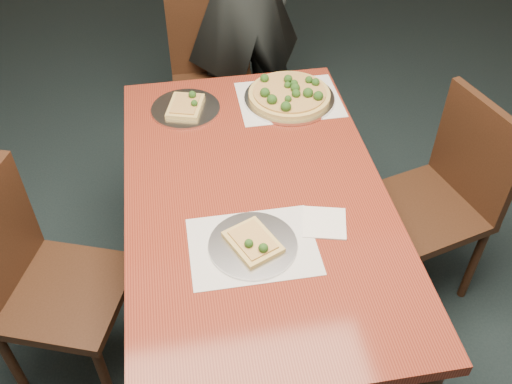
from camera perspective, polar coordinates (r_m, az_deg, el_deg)
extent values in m
cube|color=maroon|center=(1.99, 0.00, -0.47)|extent=(0.90, 1.50, 0.04)
cylinder|color=black|center=(2.74, -10.51, 2.83)|extent=(0.07, 0.07, 0.70)
cylinder|color=black|center=(2.81, 5.53, 4.59)|extent=(0.07, 0.07, 0.70)
cube|color=black|center=(3.00, -4.13, 9.90)|extent=(0.42, 0.42, 0.04)
cylinder|color=black|center=(2.99, -6.98, 3.92)|extent=(0.04, 0.04, 0.43)
cylinder|color=black|center=(3.28, -7.41, 7.87)|extent=(0.04, 0.04, 0.43)
cylinder|color=black|center=(3.01, -0.14, 4.62)|extent=(0.04, 0.04, 0.43)
cylinder|color=black|center=(3.30, -1.11, 8.50)|extent=(0.04, 0.04, 0.43)
cube|color=black|center=(3.04, -4.75, 15.62)|extent=(0.42, 0.04, 0.44)
cube|color=black|center=(2.17, -18.57, -9.61)|extent=(0.54, 0.54, 0.04)
cylinder|color=black|center=(2.21, -14.75, -17.82)|extent=(0.04, 0.04, 0.43)
cylinder|color=black|center=(2.35, -23.14, -15.58)|extent=(0.04, 0.04, 0.43)
cylinder|color=black|center=(2.38, -11.61, -10.48)|extent=(0.04, 0.04, 0.43)
cylinder|color=black|center=(2.51, -19.42, -8.89)|extent=(0.04, 0.04, 0.43)
cube|color=black|center=(2.43, 16.47, -1.72)|extent=(0.51, 0.51, 0.04)
cylinder|color=black|center=(2.60, 10.00, -4.00)|extent=(0.04, 0.04, 0.43)
cylinder|color=black|center=(2.78, 16.29, -1.64)|extent=(0.04, 0.04, 0.43)
cylinder|color=black|center=(2.43, 14.48, -9.65)|extent=(0.04, 0.04, 0.43)
cylinder|color=black|center=(2.62, 20.91, -6.71)|extent=(0.04, 0.04, 0.43)
cube|color=black|center=(2.39, 21.21, 3.72)|extent=(0.14, 0.42, 0.44)
cube|color=white|center=(2.41, 3.34, 9.23)|extent=(0.42, 0.32, 0.00)
cube|color=white|center=(1.80, -0.31, -5.43)|extent=(0.40, 0.30, 0.00)
cylinder|color=silver|center=(2.41, 3.34, 9.37)|extent=(0.38, 0.38, 0.01)
cylinder|color=tan|center=(2.40, 3.36, 9.68)|extent=(0.34, 0.34, 0.02)
cylinder|color=#D2C46D|center=(2.39, 3.37, 9.96)|extent=(0.30, 0.30, 0.01)
sphere|color=#1C4013|center=(2.27, 3.01, 8.52)|extent=(0.04, 0.04, 0.04)
sphere|color=#1C4013|center=(2.42, 3.84, 10.77)|extent=(0.03, 0.03, 0.03)
sphere|color=#1C4013|center=(2.36, 4.03, 9.80)|extent=(0.04, 0.04, 0.04)
sphere|color=#1C4013|center=(2.45, 5.31, 11.11)|extent=(0.03, 0.03, 0.03)
sphere|color=#1C4013|center=(2.35, 0.90, 9.90)|extent=(0.04, 0.04, 0.04)
sphere|color=#1C4013|center=(2.41, 3.17, 10.63)|extent=(0.03, 0.03, 0.03)
sphere|color=#1C4013|center=(2.36, 5.22, 9.85)|extent=(0.04, 0.04, 0.04)
sphere|color=#1C4013|center=(2.39, 3.94, 10.35)|extent=(0.04, 0.04, 0.04)
sphere|color=#1C4013|center=(2.33, 3.23, 9.29)|extent=(0.03, 0.03, 0.03)
sphere|color=#1C4013|center=(2.31, 1.61, 9.23)|extent=(0.04, 0.04, 0.04)
sphere|color=#1C4013|center=(2.44, 5.98, 10.87)|extent=(0.03, 0.03, 0.03)
sphere|color=#1C4013|center=(2.35, 6.25, 9.53)|extent=(0.04, 0.04, 0.04)
sphere|color=#1C4013|center=(2.45, 0.86, 11.31)|extent=(0.04, 0.04, 0.04)
sphere|color=#1C4013|center=(2.45, 3.23, 11.22)|extent=(0.04, 0.04, 0.04)
cylinder|color=silver|center=(1.79, -0.31, -5.30)|extent=(0.28, 0.28, 0.01)
cube|color=tan|center=(1.78, -0.32, -5.03)|extent=(0.19, 0.21, 0.02)
cube|color=#D2C46D|center=(1.78, -0.32, -4.79)|extent=(0.15, 0.17, 0.01)
sphere|color=#1C4013|center=(1.75, -0.73, -5.16)|extent=(0.03, 0.03, 0.03)
sphere|color=#1C4013|center=(1.74, 0.74, -5.61)|extent=(0.03, 0.03, 0.03)
cylinder|color=silver|center=(2.36, -7.05, 8.27)|extent=(0.28, 0.28, 0.01)
cube|color=tan|center=(2.36, -7.08, 8.53)|extent=(0.17, 0.20, 0.02)
cube|color=#D2C46D|center=(2.35, -7.10, 8.75)|extent=(0.14, 0.16, 0.01)
sphere|color=#1C4013|center=(2.38, -6.39, 9.65)|extent=(0.03, 0.03, 0.03)
sphere|color=#1C4013|center=(2.33, -6.19, 8.82)|extent=(0.03, 0.03, 0.03)
cube|color=white|center=(1.88, 6.85, -3.07)|extent=(0.17, 0.17, 0.01)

